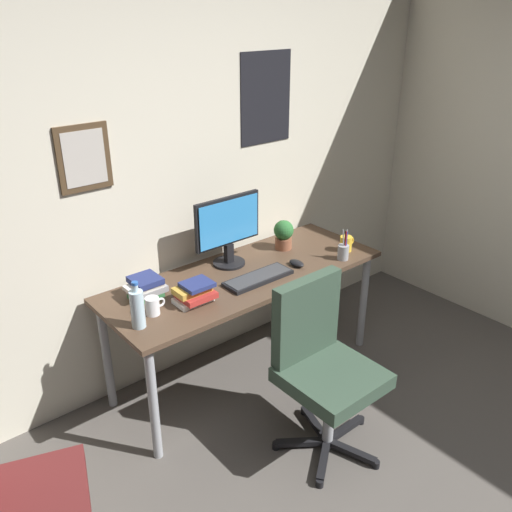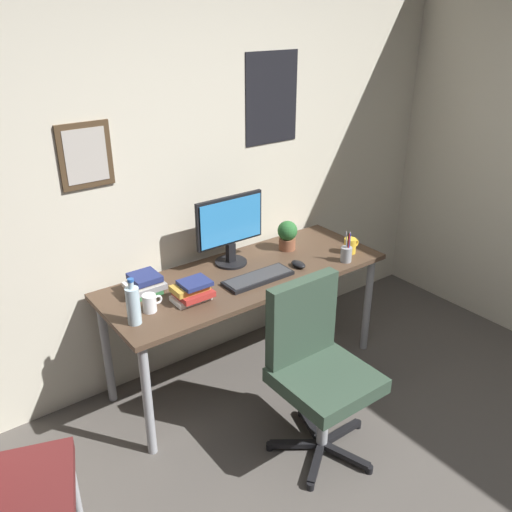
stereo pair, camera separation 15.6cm
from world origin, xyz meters
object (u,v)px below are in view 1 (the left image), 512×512
Objects in this scene: keyboard at (258,278)px; book_stack_right at (194,293)px; computer_mouse at (297,263)px; potted_plant at (284,234)px; coffee_mug_near at (346,244)px; side_chair at (11,496)px; coffee_mug_far at (153,306)px; pen_cup at (343,251)px; office_chair at (321,360)px; water_bottle at (137,308)px; monitor at (228,228)px; book_stack_left at (146,287)px.

book_stack_right is (-0.43, 0.02, 0.04)m from keyboard.
potted_plant is (0.12, 0.25, 0.09)m from computer_mouse.
coffee_mug_near is (0.41, -0.04, 0.03)m from computer_mouse.
potted_plant reaches higher than side_chair.
coffee_mug_far is at bearing 175.66° from coffee_mug_near.
side_chair is at bearing -172.19° from pen_cup.
coffee_mug_far is (-0.67, 0.05, 0.04)m from keyboard.
office_chair reaches higher than book_stack_right.
water_bottle is at bearing 179.81° from computer_mouse.
potted_plant is 0.87m from book_stack_right.
keyboard is 0.49m from potted_plant.
monitor is 2.36× the size of potted_plant.
office_chair is at bearing -40.17° from water_bottle.
book_stack_left is at bearing 128.07° from book_stack_right.
side_chair is 1.90× the size of monitor.
office_chair is at bearing -58.19° from book_stack_left.
book_stack_left is (-1.02, 0.00, -0.05)m from potted_plant.
pen_cup is at bearing 7.81° from side_chair.
book_stack_right is at bearing 4.69° from water_bottle.
book_stack_left is at bearing -176.23° from monitor.
book_stack_left is at bearing 121.81° from office_chair.
coffee_mug_far is (-0.66, -0.23, -0.19)m from monitor.
computer_mouse is (0.38, 0.59, 0.22)m from office_chair.
computer_mouse is at bearing -15.63° from book_stack_left.
side_chair is 1.07m from coffee_mug_far.
water_bottle is 0.31m from book_stack_left.
monitor reaches higher than office_chair.
monitor is 1.82× the size of water_bottle.
computer_mouse is 0.54× the size of book_stack_right.
pen_cup reaches higher than book_stack_right.
monitor is 0.73m from coffee_mug_far.
keyboard is at bearing 82.54° from office_chair.
office_chair is 0.97m from water_bottle.
book_stack_right is at bearing -7.73° from coffee_mug_far.
keyboard is 0.30m from computer_mouse.
coffee_mug_far is (0.92, 0.48, 0.27)m from side_chair.
side_chair is 2.13m from potted_plant.
pen_cup is (0.67, 0.47, 0.25)m from office_chair.
monitor is 4.13× the size of coffee_mug_far.
book_stack_right reaches higher than computer_mouse.
keyboard is 0.71m from coffee_mug_near.
keyboard is 1.70× the size of water_bottle.
side_chair is at bearing -164.98° from keyboard.
book_stack_left is (-1.31, 0.29, 0.01)m from coffee_mug_near.
monitor is at bearing 154.94° from coffee_mug_near.
side_chair is 1.79m from monitor.
pen_cup is at bearing -8.30° from book_stack_right.
coffee_mug_near is at bearing -3.99° from keyboard.
coffee_mug_far is at bearing 131.85° from office_chair.
coffee_mug_near reaches higher than coffee_mug_far.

